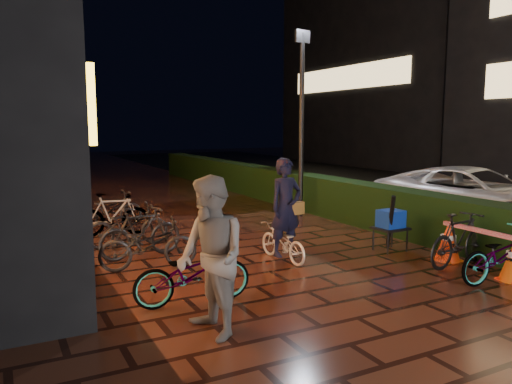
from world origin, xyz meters
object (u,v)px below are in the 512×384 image
cyclist (284,223)px  traffic_barrier (479,249)px  bystander_person (211,257)px  van (474,195)px  cart_assembly (391,221)px

cyclist → traffic_barrier: 3.24m
cyclist → traffic_barrier: (2.58, -1.94, -0.33)m
bystander_person → van: size_ratio=0.38×
bystander_person → van: bearing=106.5°
bystander_person → cyclist: bearing=130.1°
van → cart_assembly: size_ratio=4.30×
cyclist → traffic_barrier: size_ratio=1.05×
traffic_barrier → cyclist: bearing=143.0°
traffic_barrier → cart_assembly: size_ratio=1.54×
van → traffic_barrier: van is taller
cyclist → cart_assembly: (2.14, -0.32, -0.10)m
bystander_person → traffic_barrier: size_ratio=1.05×
van → traffic_barrier: 4.36m
van → traffic_barrier: bearing=-152.6°
traffic_barrier → cart_assembly: bearing=105.2°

